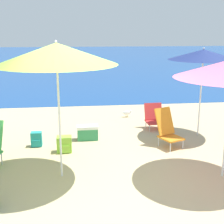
# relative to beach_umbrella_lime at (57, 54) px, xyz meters

# --- Properties ---
(ground_plane) EXTENTS (60.00, 60.00, 0.00)m
(ground_plane) POSITION_rel_beach_umbrella_lime_xyz_m (0.57, -0.38, -2.22)
(ground_plane) COLOR #C6B284
(sea_water) EXTENTS (60.00, 40.00, 0.01)m
(sea_water) POSITION_rel_beach_umbrella_lime_xyz_m (0.57, 25.38, -2.21)
(sea_water) COLOR #19478C
(sea_water) RESTS_ON ground
(beach_umbrella_lime) EXTENTS (2.06, 2.06, 2.44)m
(beach_umbrella_lime) POSITION_rel_beach_umbrella_lime_xyz_m (0.00, 0.00, 0.00)
(beach_umbrella_lime) COLOR white
(beach_umbrella_lime) RESTS_ON ground
(beach_umbrella_navy) EXTENTS (1.69, 1.69, 2.19)m
(beach_umbrella_navy) POSITION_rel_beach_umbrella_lime_xyz_m (3.37, 1.95, -0.19)
(beach_umbrella_navy) COLOR white
(beach_umbrella_navy) RESTS_ON ground
(beach_chair_orange) EXTENTS (0.64, 0.74, 0.86)m
(beach_chair_orange) POSITION_rel_beach_umbrella_lime_xyz_m (2.36, 1.30, -1.81)
(beach_chair_orange) COLOR silver
(beach_chair_orange) RESTS_ON ground
(beach_chair_red) EXTENTS (0.50, 0.54, 0.67)m
(beach_chair_red) POSITION_rel_beach_umbrella_lime_xyz_m (2.39, 2.63, -1.89)
(beach_chair_red) COLOR silver
(beach_chair_red) RESTS_ON ground
(backpack_lime) EXTENTS (0.32, 0.26, 0.35)m
(backpack_lime) POSITION_rel_beach_umbrella_lime_xyz_m (0.01, 1.18, -2.04)
(backpack_lime) COLOR #8ECC3D
(backpack_lime) RESTS_ON ground
(backpack_teal) EXTENTS (0.24, 0.21, 0.34)m
(backpack_teal) POSITION_rel_beach_umbrella_lime_xyz_m (-0.63, 1.61, -2.05)
(backpack_teal) COLOR teal
(backpack_teal) RESTS_ON ground
(cooler_box) EXTENTS (0.51, 0.27, 0.35)m
(cooler_box) POSITION_rel_beach_umbrella_lime_xyz_m (0.55, 1.93, -2.04)
(cooler_box) COLOR #338C59
(cooler_box) RESTS_ON ground
(seagull) EXTENTS (0.27, 0.11, 0.23)m
(seagull) POSITION_rel_beach_umbrella_lime_xyz_m (1.85, 3.82, -2.08)
(seagull) COLOR gold
(seagull) RESTS_ON ground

